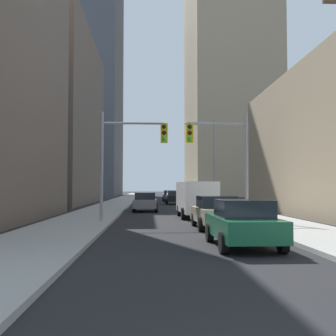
{
  "coord_description": "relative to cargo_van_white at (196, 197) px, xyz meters",
  "views": [
    {
      "loc": [
        -1.44,
        -2.4,
        1.91
      ],
      "look_at": [
        0.0,
        27.34,
        3.32
      ],
      "focal_mm": 44.1,
      "sensor_mm": 36.0,
      "label": 1
    }
  ],
  "objects": [
    {
      "name": "sidewalk_left",
      "position": [
        -6.76,
        26.37,
        -1.21
      ],
      "size": [
        3.63,
        160.0,
        0.15
      ],
      "primitive_type": "cube",
      "color": "#9E9E99",
      "rests_on": "ground"
    },
    {
      "name": "sidewalk_right",
      "position": [
        3.55,
        26.37,
        -1.21
      ],
      "size": [
        3.63,
        160.0,
        0.15
      ],
      "primitive_type": "cube",
      "color": "#9E9E99",
      "rests_on": "ground"
    },
    {
      "name": "cargo_van_white",
      "position": [
        0.0,
        0.0,
        0.0
      ],
      "size": [
        2.18,
        5.28,
        2.26
      ],
      "color": "white",
      "rests_on": "ground"
    },
    {
      "name": "sedan_green",
      "position": [
        -0.01,
        -12.9,
        -0.52
      ],
      "size": [
        1.95,
        4.21,
        1.52
      ],
      "color": "#195938",
      "rests_on": "ground"
    },
    {
      "name": "sedan_beige",
      "position": [
        0.11,
        -6.93,
        -0.52
      ],
      "size": [
        1.96,
        4.26,
        1.52
      ],
      "color": "#C6B793",
      "rests_on": "ground"
    },
    {
      "name": "sedan_grey",
      "position": [
        -3.27,
        6.97,
        -0.52
      ],
      "size": [
        1.95,
        4.23,
        1.52
      ],
      "color": "slate",
      "rests_on": "ground"
    },
    {
      "name": "sedan_black",
      "position": [
        -0.05,
        21.27,
        -0.52
      ],
      "size": [
        1.95,
        4.23,
        1.52
      ],
      "color": "black",
      "rests_on": "ground"
    },
    {
      "name": "sedan_blue",
      "position": [
        -0.03,
        31.49,
        -0.52
      ],
      "size": [
        1.95,
        4.22,
        1.52
      ],
      "color": "navy",
      "rests_on": "ground"
    },
    {
      "name": "traffic_signal_near_left",
      "position": [
        -4.0,
        -3.75,
        2.75
      ],
      "size": [
        3.65,
        0.44,
        6.0
      ],
      "color": "gray",
      "rests_on": "ground"
    },
    {
      "name": "traffic_signal_near_right",
      "position": [
        0.91,
        -3.75,
        2.74
      ],
      "size": [
        3.4,
        0.44,
        6.0
      ],
      "color": "gray",
      "rests_on": "ground"
    },
    {
      "name": "street_lamp_right",
      "position": [
        2.03,
        7.74,
        3.27
      ],
      "size": [
        2.54,
        0.32,
        7.5
      ],
      "color": "gray",
      "rests_on": "ground"
    },
    {
      "name": "building_left_mid_office",
      "position": [
        -20.83,
        24.14,
        8.9
      ],
      "size": [
        21.94,
        25.28,
        20.37
      ],
      "primitive_type": "cube",
      "color": "#66564C",
      "rests_on": "ground"
    },
    {
      "name": "building_left_far_tower",
      "position": [
        -19.21,
        70.25,
        28.03
      ],
      "size": [
        18.85,
        28.72,
        58.64
      ],
      "primitive_type": "cube",
      "color": "#4C515B",
      "rests_on": "ground"
    },
    {
      "name": "building_right_far_highrise",
      "position": [
        15.9,
        69.66,
        30.62
      ],
      "size": [
        18.29,
        29.59,
        63.81
      ],
      "primitive_type": "cube",
      "color": "tan",
      "rests_on": "ground"
    }
  ]
}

